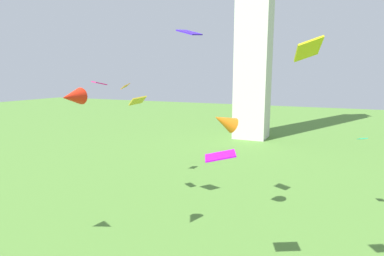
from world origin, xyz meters
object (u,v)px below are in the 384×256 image
at_px(kite_flying_0, 308,49).
at_px(kite_flying_1, 125,86).
at_px(kite_flying_5, 189,32).
at_px(kite_flying_6, 362,139).
at_px(kite_flying_8, 137,101).
at_px(kite_flying_10, 224,121).
at_px(kite_flying_3, 72,97).
at_px(kite_flying_4, 99,83).
at_px(kite_flying_9, 220,156).

bearing_deg(kite_flying_0, kite_flying_1, 42.44).
bearing_deg(kite_flying_5, kite_flying_0, -25.37).
bearing_deg(kite_flying_6, kite_flying_8, 99.10).
height_order(kite_flying_6, kite_flying_10, kite_flying_10).
xyz_separation_m(kite_flying_1, kite_flying_3, (5.56, -12.41, -0.11)).
bearing_deg(kite_flying_5, kite_flying_10, 50.62).
xyz_separation_m(kite_flying_1, kite_flying_5, (9.38, -5.52, 3.88)).
height_order(kite_flying_0, kite_flying_4, kite_flying_0).
height_order(kite_flying_6, kite_flying_8, kite_flying_8).
xyz_separation_m(kite_flying_1, kite_flying_4, (2.01, -6.05, 0.46)).
height_order(kite_flying_3, kite_flying_4, kite_flying_4).
bearing_deg(kite_flying_8, kite_flying_6, 59.73).
height_order(kite_flying_1, kite_flying_8, kite_flying_1).
height_order(kite_flying_3, kite_flying_6, kite_flying_3).
bearing_deg(kite_flying_3, kite_flying_0, -3.59).
height_order(kite_flying_1, kite_flying_6, kite_flying_1).
bearing_deg(kite_flying_3, kite_flying_9, 5.99).
relative_size(kite_flying_1, kite_flying_5, 0.60).
xyz_separation_m(kite_flying_0, kite_flying_3, (-11.89, 0.51, -2.06)).
relative_size(kite_flying_5, kite_flying_6, 1.95).
bearing_deg(kite_flying_8, kite_flying_4, -111.86).
bearing_deg(kite_flying_5, kite_flying_8, -171.97).
distance_m(kite_flying_3, kite_flying_10, 10.41).
bearing_deg(kite_flying_0, kite_flying_3, 76.49).
relative_size(kite_flying_0, kite_flying_6, 1.64).
bearing_deg(kite_flying_5, kite_flying_1, 166.67).
relative_size(kite_flying_0, kite_flying_1, 1.40).
xyz_separation_m(kite_flying_1, kite_flying_10, (11.50, -4.12, -2.20)).
xyz_separation_m(kite_flying_0, kite_flying_9, (-3.77, 1.53, -4.70)).
height_order(kite_flying_6, kite_flying_9, kite_flying_9).
bearing_deg(kite_flying_4, kite_flying_6, 52.82).
height_order(kite_flying_0, kite_flying_1, kite_flying_0).
distance_m(kite_flying_9, kite_flying_10, 7.61).
distance_m(kite_flying_4, kite_flying_6, 20.27).
distance_m(kite_flying_3, kite_flying_8, 7.77).
bearing_deg(kite_flying_8, kite_flying_9, 5.13).
bearing_deg(kite_flying_3, kite_flying_1, 113.01).
bearing_deg(kite_flying_9, kite_flying_6, -141.14).
xyz_separation_m(kite_flying_4, kite_flying_10, (9.49, 1.93, -2.66)).
bearing_deg(kite_flying_3, kite_flying_5, 59.86).
xyz_separation_m(kite_flying_0, kite_flying_1, (-17.45, 12.92, -1.95)).
bearing_deg(kite_flying_3, kite_flying_6, 39.65).
relative_size(kite_flying_8, kite_flying_10, 0.83).
bearing_deg(kite_flying_4, kite_flying_3, -27.68).
bearing_deg(kite_flying_4, kite_flying_8, 60.02).
xyz_separation_m(kite_flying_4, kite_flying_9, (11.68, -5.35, -3.21)).
relative_size(kite_flying_3, kite_flying_8, 0.73).
distance_m(kite_flying_5, kite_flying_10, 6.59).
xyz_separation_m(kite_flying_0, kite_flying_8, (-12.88, 8.17, -2.87)).
xyz_separation_m(kite_flying_3, kite_flying_5, (3.82, 6.89, 3.99)).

